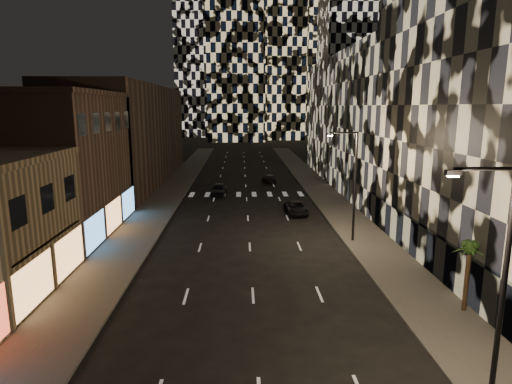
{
  "coord_description": "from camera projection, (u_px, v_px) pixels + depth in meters",
  "views": [
    {
      "loc": [
        -0.66,
        -3.83,
        11.09
      ],
      "look_at": [
        0.24,
        21.53,
        6.0
      ],
      "focal_mm": 30.0,
      "sensor_mm": 36.0,
      "label": 1
    }
  ],
  "objects": [
    {
      "name": "sidewalk_left",
      "position": [
        168.0,
        194.0,
        54.59
      ],
      "size": [
        4.0,
        120.0,
        0.15
      ],
      "primitive_type": "cube",
      "color": "#47443F",
      "rests_on": "ground"
    },
    {
      "name": "sidewalk_right",
      "position": [
        324.0,
        193.0,
        55.28
      ],
      "size": [
        4.0,
        120.0,
        0.15
      ],
      "primitive_type": "cube",
      "color": "#47443F",
      "rests_on": "ground"
    },
    {
      "name": "curb_left",
      "position": [
        185.0,
        194.0,
        54.66
      ],
      "size": [
        0.2,
        120.0,
        0.15
      ],
      "primitive_type": "cube",
      "color": "#4C4C47",
      "rests_on": "ground"
    },
    {
      "name": "curb_right",
      "position": [
        307.0,
        193.0,
        55.21
      ],
      "size": [
        0.2,
        120.0,
        0.15
      ],
      "primitive_type": "cube",
      "color": "#4C4C47",
      "rests_on": "ground"
    },
    {
      "name": "retail_brown",
      "position": [
        53.0,
        166.0,
        37.01
      ],
      "size": [
        10.0,
        15.0,
        12.0
      ],
      "primitive_type": "cube",
      "color": "brown",
      "rests_on": "ground"
    },
    {
      "name": "retail_filler_left",
      "position": [
        130.0,
        135.0,
        62.78
      ],
      "size": [
        10.0,
        40.0,
        14.0
      ],
      "primitive_type": "cube",
      "color": "brown",
      "rests_on": "ground"
    },
    {
      "name": "midrise_base",
      "position": [
        425.0,
        245.0,
        30.1
      ],
      "size": [
        0.6,
        25.0,
        3.0
      ],
      "primitive_type": "cube",
      "color": "#383838",
      "rests_on": "ground"
    },
    {
      "name": "midrise_filler_right",
      "position": [
        386.0,
        121.0,
        60.73
      ],
      "size": [
        16.0,
        40.0,
        18.0
      ],
      "primitive_type": "cube",
      "color": "#232326",
      "rests_on": "ground"
    },
    {
      "name": "streetlight_near",
      "position": [
        499.0,
        273.0,
        14.99
      ],
      "size": [
        2.55,
        0.25,
        9.0
      ],
      "color": "black",
      "rests_on": "sidewalk_right"
    },
    {
      "name": "streetlight_far",
      "position": [
        352.0,
        179.0,
        34.59
      ],
      "size": [
        2.55,
        0.25,
        9.0
      ],
      "color": "black",
      "rests_on": "sidewalk_right"
    },
    {
      "name": "car_dark_midlane",
      "position": [
        219.0,
        189.0,
        54.3
      ],
      "size": [
        2.05,
        4.5,
        1.5
      ],
      "primitive_type": "imported",
      "rotation": [
        0.0,
        0.0,
        -0.07
      ],
      "color": "black",
      "rests_on": "ground"
    },
    {
      "name": "car_dark_oncoming",
      "position": [
        269.0,
        179.0,
        63.32
      ],
      "size": [
        2.06,
        4.18,
        1.17
      ],
      "primitive_type": "imported",
      "rotation": [
        0.0,
        0.0,
        3.25
      ],
      "color": "black",
      "rests_on": "ground"
    },
    {
      "name": "car_dark_rightlane",
      "position": [
        296.0,
        208.0,
        44.75
      ],
      "size": [
        2.29,
        4.66,
        1.27
      ],
      "primitive_type": "imported",
      "rotation": [
        0.0,
        0.0,
        0.04
      ],
      "color": "black",
      "rests_on": "ground"
    },
    {
      "name": "palm_tree",
      "position": [
        469.0,
        253.0,
        22.8
      ],
      "size": [
        1.99,
        2.0,
        3.94
      ],
      "color": "#47331E",
      "rests_on": "sidewalk_right"
    }
  ]
}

